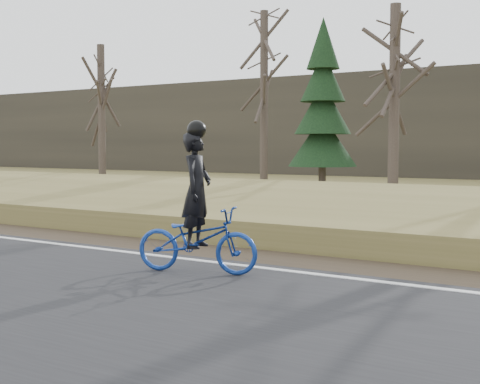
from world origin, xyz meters
The scene contains 12 objects.
ground centered at (0.00, 0.00, 0.00)m, with size 120.00×120.00×0.00m, color olive.
road centered at (0.00, -2.50, 0.03)m, with size 120.00×6.00×0.06m, color black.
edge_line centered at (0.00, 0.20, 0.07)m, with size 120.00×0.12×0.01m, color silver.
shoulder centered at (0.00, 1.20, 0.02)m, with size 120.00×1.60×0.04m, color #473A2B.
embankment centered at (0.00, 4.20, 0.22)m, with size 120.00×5.00×0.44m, color olive.
ballast centered at (0.00, 8.00, 0.23)m, with size 120.00×3.00×0.45m, color slate.
railroad centered at (0.00, 8.00, 0.53)m, with size 120.00×2.40×0.29m.
cyclist centered at (0.99, -0.57, 0.71)m, with size 1.82×1.03×2.07m.
bare_tree_far_left centered at (-16.77, 15.56, 3.30)m, with size 0.36×0.36×6.60m, color #4C4038.
bare_tree_left centered at (-8.94, 17.67, 3.84)m, with size 0.36×0.36×7.69m, color #4C4038.
bare_tree_near_left centered at (-1.58, 13.92, 3.25)m, with size 0.36×0.36×6.50m, color #4C4038.
conifer centered at (-4.84, 15.16, 3.12)m, with size 2.60×2.60×6.60m.
Camera 1 is at (6.40, -7.78, 1.79)m, focal length 50.00 mm.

